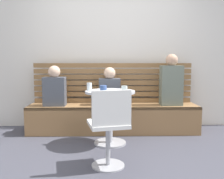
% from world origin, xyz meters
% --- Properties ---
extents(ground, '(8.00, 8.00, 0.00)m').
position_xyz_m(ground, '(0.00, 0.00, 0.00)').
color(ground, '#42424C').
extents(back_wall, '(5.20, 0.10, 2.90)m').
position_xyz_m(back_wall, '(0.00, 1.64, 1.45)').
color(back_wall, silver).
rests_on(back_wall, ground).
extents(booth_bench, '(2.70, 0.52, 0.44)m').
position_xyz_m(booth_bench, '(0.00, 1.20, 0.22)').
color(booth_bench, olive).
rests_on(booth_bench, ground).
extents(booth_backrest, '(2.65, 0.04, 0.67)m').
position_xyz_m(booth_backrest, '(0.00, 1.44, 0.78)').
color(booth_backrest, olive).
rests_on(booth_backrest, booth_bench).
extents(cafe_table, '(0.68, 0.68, 0.74)m').
position_xyz_m(cafe_table, '(-0.06, 0.60, 0.52)').
color(cafe_table, '#ADADB2').
rests_on(cafe_table, ground).
extents(white_chair, '(0.48, 0.48, 0.85)m').
position_xyz_m(white_chair, '(-0.07, -0.21, 0.46)').
color(white_chair, '#ADADB2').
rests_on(white_chair, ground).
extents(person_adult, '(0.34, 0.22, 0.81)m').
position_xyz_m(person_adult, '(0.93, 1.18, 0.81)').
color(person_adult, slate).
rests_on(person_adult, booth_bench).
extents(person_child_left, '(0.34, 0.22, 0.63)m').
position_xyz_m(person_child_left, '(-0.93, 1.16, 0.72)').
color(person_child_left, '#4C515B').
rests_on(person_child_left, booth_bench).
extents(person_child_middle, '(0.34, 0.22, 0.61)m').
position_xyz_m(person_child_middle, '(-0.06, 1.23, 0.71)').
color(person_child_middle, '#4C515B').
rests_on(person_child_middle, booth_bench).
extents(cup_glass_short, '(0.08, 0.08, 0.08)m').
position_xyz_m(cup_glass_short, '(0.13, 0.47, 0.78)').
color(cup_glass_short, silver).
rests_on(cup_glass_short, cafe_table).
extents(cup_water_clear, '(0.07, 0.07, 0.11)m').
position_xyz_m(cup_water_clear, '(-0.34, 0.60, 0.80)').
color(cup_water_clear, white).
rests_on(cup_water_clear, cafe_table).
extents(cup_mug_blue, '(0.08, 0.08, 0.09)m').
position_xyz_m(cup_mug_blue, '(-0.14, 0.37, 0.79)').
color(cup_mug_blue, '#3D5B9E').
rests_on(cup_mug_blue, cafe_table).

